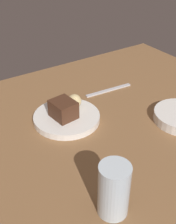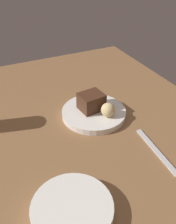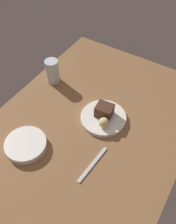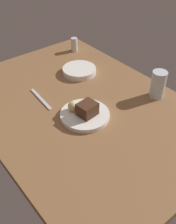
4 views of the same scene
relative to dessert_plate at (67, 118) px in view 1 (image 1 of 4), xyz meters
The scene contains 6 objects.
dining_table 8.99cm from the dessert_plate, 155.38° to the left, with size 120.00×84.00×3.00cm, color brown.
dessert_plate is the anchor object (origin of this frame).
chocolate_cake_slice 4.00cm from the dessert_plate, 16.69° to the left, with size 7.55×6.57×5.58cm, color #472819.
bread_roll 6.23cm from the dessert_plate, 149.79° to the right, with size 4.55×4.55×4.55cm, color #DBC184.
water_glass 37.05cm from the dessert_plate, 75.92° to the left, with size 6.83×6.83×12.96cm, color silver.
butter_knife 24.04cm from the dessert_plate, 160.53° to the right, with size 19.00×1.40×0.50cm, color silver.
Camera 1 is at (44.33, 63.93, 56.61)cm, focal length 46.88 mm.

